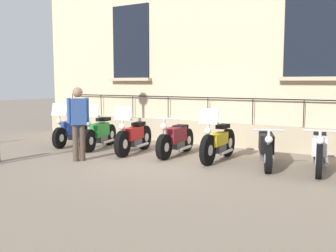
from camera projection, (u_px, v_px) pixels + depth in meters
ground_plane at (166, 158)px, 9.90m from camera, size 60.00×60.00×0.00m
building_facade at (215, 16)px, 11.82m from camera, size 0.82×13.29×7.95m
motorcycle_blue at (73, 130)px, 11.93m from camera, size 2.10×0.77×1.30m
motorcycle_green at (99, 133)px, 11.27m from camera, size 1.96×0.84×1.31m
motorcycle_red at (134, 137)px, 10.51m from camera, size 1.97×0.61×1.29m
motorcycle_maroon at (176, 139)px, 10.18m from camera, size 1.99×0.69×1.02m
motorcycle_yellow at (218, 143)px, 9.49m from camera, size 1.99×0.54×1.30m
motorcycle_black at (266, 148)px, 8.92m from camera, size 2.03×0.99×0.92m
motorcycle_white at (319, 151)px, 8.34m from camera, size 2.01×0.66×0.96m
pedestrian_standing at (78, 119)px, 9.42m from camera, size 0.46×0.38×1.78m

